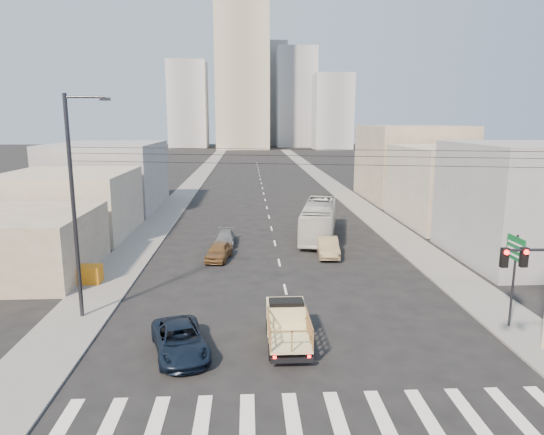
{
  "coord_description": "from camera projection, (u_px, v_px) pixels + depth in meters",
  "views": [
    {
      "loc": [
        -2.34,
        -21.52,
        10.61
      ],
      "look_at": [
        -0.55,
        14.1,
        3.5
      ],
      "focal_mm": 32.0,
      "sensor_mm": 36.0,
      "label": 1
    }
  ],
  "objects": [
    {
      "name": "streetlamp_left",
      "position": [
        75.0,
        202.0,
        25.37
      ],
      "size": [
        2.36,
        0.25,
        12.0
      ],
      "color": "#2D2D33",
      "rests_on": "ground"
    },
    {
      "name": "bldg_left_near",
      "position": [
        23.0,
        244.0,
        33.71
      ],
      "size": [
        9.0,
        10.0,
        4.4
      ],
      "primitive_type": "cube",
      "color": "gray",
      "rests_on": "ground"
    },
    {
      "name": "midrise_east",
      "position": [
        332.0,
        112.0,
        183.62
      ],
      "size": [
        14.0,
        14.0,
        28.0
      ],
      "primitive_type": "cube",
      "color": "#93949B",
      "rests_on": "ground"
    },
    {
      "name": "bldg_right_mid",
      "position": [
        456.0,
        185.0,
        50.87
      ],
      "size": [
        11.0,
        14.0,
        8.0
      ],
      "primitive_type": "cube",
      "color": "#A59985",
      "rests_on": "ground"
    },
    {
      "name": "bldg_right_near",
      "position": [
        527.0,
        202.0,
        37.04
      ],
      "size": [
        10.0,
        12.0,
        9.0
      ],
      "primitive_type": "cube",
      "color": "gray",
      "rests_on": "ground"
    },
    {
      "name": "sedan_brown",
      "position": [
        219.0,
        251.0,
        37.64
      ],
      "size": [
        2.27,
        4.2,
        1.36
      ],
      "primitive_type": "imported",
      "rotation": [
        0.0,
        0.0,
        -0.17
      ],
      "color": "brown",
      "rests_on": "ground"
    },
    {
      "name": "city_bus",
      "position": [
        319.0,
        220.0,
        44.86
      ],
      "size": [
        5.11,
        12.09,
        3.28
      ],
      "primitive_type": "imported",
      "rotation": [
        0.0,
        0.0,
        -0.21
      ],
      "color": "silver",
      "rests_on": "ground"
    },
    {
      "name": "overhead_wires",
      "position": [
        297.0,
        156.0,
        22.99
      ],
      "size": [
        23.01,
        5.02,
        0.72
      ],
      "color": "black",
      "rests_on": "ground"
    },
    {
      "name": "sedan_grey",
      "position": [
        225.0,
        238.0,
        42.16
      ],
      "size": [
        1.78,
        4.17,
        1.2
      ],
      "primitive_type": "imported",
      "rotation": [
        0.0,
        0.0,
        -0.02
      ],
      "color": "slate",
      "rests_on": "ground"
    },
    {
      "name": "flatbed_pickup",
      "position": [
        287.0,
        322.0,
        23.3
      ],
      "size": [
        1.95,
        4.41,
        1.9
      ],
      "color": "beige",
      "rests_on": "ground"
    },
    {
      "name": "ground",
      "position": [
        298.0,
        346.0,
        23.27
      ],
      "size": [
        420.0,
        420.0,
        0.0
      ],
      "primitive_type": "plane",
      "color": "black",
      "rests_on": "ground"
    },
    {
      "name": "lane_dashes",
      "position": [
        263.0,
        191.0,
        75.18
      ],
      "size": [
        0.15,
        104.0,
        0.01
      ],
      "color": "silver",
      "rests_on": "ground"
    },
    {
      "name": "sedan_tan",
      "position": [
        328.0,
        247.0,
        38.73
      ],
      "size": [
        1.91,
        4.66,
        1.5
      ],
      "primitive_type": "imported",
      "rotation": [
        0.0,
        0.0,
        -0.07
      ],
      "color": "#907954",
      "rests_on": "ground"
    },
    {
      "name": "sidewalk_right",
      "position": [
        322.0,
        177.0,
        92.4
      ],
      "size": [
        3.5,
        180.0,
        0.12
      ],
      "primitive_type": "cube",
      "color": "slate",
      "rests_on": "ground"
    },
    {
      "name": "navy_pickup",
      "position": [
        180.0,
        340.0,
        22.36
      ],
      "size": [
        3.51,
        5.31,
        1.35
      ],
      "primitive_type": "imported",
      "rotation": [
        0.0,
        0.0,
        0.28
      ],
      "color": "black",
      "rests_on": "ground"
    },
    {
      "name": "crate_stack",
      "position": [
        87.0,
        274.0,
        31.94
      ],
      "size": [
        1.8,
        1.2,
        1.14
      ],
      "color": "orange",
      "rests_on": "sidewalk_left"
    },
    {
      "name": "green_sign",
      "position": [
        515.0,
        259.0,
        24.56
      ],
      "size": [
        0.18,
        1.6,
        5.0
      ],
      "color": "#2D2D33",
      "rests_on": "ground"
    },
    {
      "name": "midrise_back",
      "position": [
        266.0,
        95.0,
        215.15
      ],
      "size": [
        18.0,
        18.0,
        44.0
      ],
      "primitive_type": "cube",
      "color": "gray",
      "rests_on": "ground"
    },
    {
      "name": "sidewalk_left",
      "position": [
        198.0,
        178.0,
        91.24
      ],
      "size": [
        3.5,
        180.0,
        0.12
      ],
      "primitive_type": "cube",
      "color": "slate",
      "rests_on": "ground"
    },
    {
      "name": "bldg_right_far",
      "position": [
        411.0,
        163.0,
        66.37
      ],
      "size": [
        12.0,
        16.0,
        10.0
      ],
      "primitive_type": "cube",
      "color": "gray",
      "rests_on": "ground"
    },
    {
      "name": "bldg_left_far",
      "position": [
        109.0,
        176.0,
        59.73
      ],
      "size": [
        12.0,
        16.0,
        8.0
      ],
      "primitive_type": "cube",
      "color": "gray",
      "rests_on": "ground"
    },
    {
      "name": "crosswalk",
      "position": [
        316.0,
        422.0,
        17.39
      ],
      "size": [
        18.59,
        3.8,
        0.01
      ],
      "color": "silver",
      "rests_on": "ground"
    },
    {
      "name": "midrise_nw",
      "position": [
        188.0,
        105.0,
        194.97
      ],
      "size": [
        15.0,
        15.0,
        34.0
      ],
      "primitive_type": "cube",
      "color": "#93949B",
      "rests_on": "ground"
    },
    {
      "name": "bldg_left_mid",
      "position": [
        70.0,
        204.0,
        45.26
      ],
      "size": [
        11.0,
        12.0,
        6.0
      ],
      "primitive_type": "cube",
      "color": "#A59985",
      "rests_on": "ground"
    },
    {
      "name": "midrise_ne",
      "position": [
        296.0,
        98.0,
        201.44
      ],
      "size": [
        16.0,
        16.0,
        40.0
      ],
      "primitive_type": "cube",
      "color": "#93949B",
      "rests_on": "ground"
    },
    {
      "name": "high_rise_tower",
      "position": [
        242.0,
        69.0,
        183.71
      ],
      "size": [
        20.0,
        20.0,
        60.0
      ],
      "primitive_type": "cube",
      "color": "tan",
      "rests_on": "ground"
    }
  ]
}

